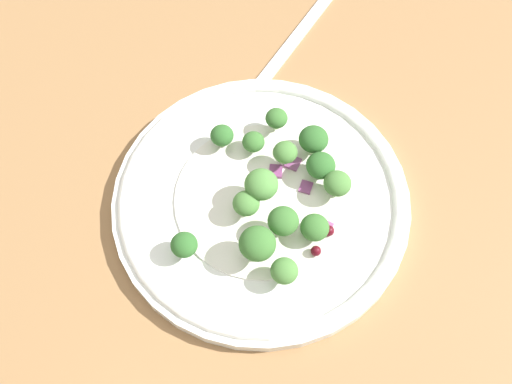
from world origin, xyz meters
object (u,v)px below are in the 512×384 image
(plate, at_px, (256,202))
(broccoli_floret_0, at_px, (253,142))
(broccoli_floret_2, at_px, (285,153))
(fork, at_px, (283,53))
(broccoli_floret_1, at_px, (246,204))

(plate, xyz_separation_m, broccoli_floret_0, (0.01, 0.05, 0.02))
(broccoli_floret_0, relative_size, broccoli_floret_2, 0.94)
(plate, relative_size, fork, 1.73)
(broccoli_floret_2, distance_m, fork, 0.14)
(plate, xyz_separation_m, broccoli_floret_1, (-0.01, -0.01, 0.02))
(plate, relative_size, broccoli_floret_2, 12.03)
(plate, distance_m, broccoli_floret_2, 0.05)
(broccoli_floret_0, bearing_deg, broccoli_floret_2, -42.63)
(plate, xyz_separation_m, fork, (0.07, 0.16, -0.01))
(broccoli_floret_0, height_order, broccoli_floret_1, broccoli_floret_1)
(broccoli_floret_1, bearing_deg, fork, 65.18)
(plate, bearing_deg, broccoli_floret_2, 40.71)
(plate, distance_m, broccoli_floret_1, 0.03)
(broccoli_floret_1, height_order, broccoli_floret_2, broccoli_floret_2)
(plate, height_order, broccoli_floret_2, broccoli_floret_2)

